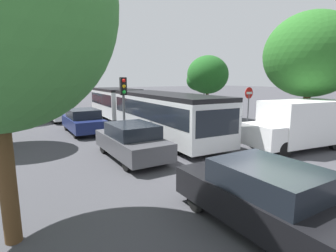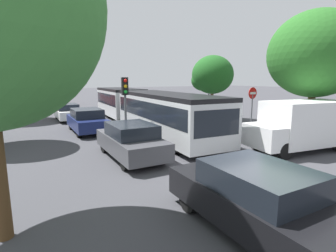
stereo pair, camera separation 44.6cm
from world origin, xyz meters
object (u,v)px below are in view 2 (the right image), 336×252
Objects in this scene: city_bus_rear at (45,95)px; queued_car_navy at (87,120)px; articulated_bus at (142,106)px; queued_car_white at (68,112)px; tree_right_near at (316,55)px; tree_right_mid at (211,76)px; no_entry_sign at (252,103)px; direction_sign_post at (209,89)px; queued_car_black at (255,198)px; traffic_light at (125,95)px; queued_car_graphite at (131,141)px; white_van at (303,124)px.

queued_car_navy is (0.05, -19.08, -0.69)m from city_bus_rear.
articulated_bus is 4.33× the size of queued_car_white.
tree_right_mid is at bearing 89.19° from tree_right_near.
no_entry_sign is at bearing 117.51° from tree_right_near.
queued_car_navy is 1.21× the size of direction_sign_post.
city_bus_rear is 32.11m from queued_car_black.
no_entry_sign is (8.60, -5.62, 1.12)m from queued_car_navy.
articulated_bus is 4.58m from traffic_light.
city_bus_rear is 13.42m from queued_car_white.
no_entry_sign is (8.65, -11.30, 1.19)m from queued_car_white.
direction_sign_post is at bearing 175.27° from tree_right_mid.
queued_car_black is at bearing -10.43° from articulated_bus.
tree_right_mid is (0.12, 8.50, -1.02)m from tree_right_near.
direction_sign_post is at bearing -116.16° from queued_car_white.
white_van is (7.28, -3.09, 0.49)m from queued_car_graphite.
white_van is 8.71m from traffic_light.
tree_right_mid reaches higher than queued_car_navy.
queued_car_navy is at bearing -179.65° from tree_right_mid.
direction_sign_post is (10.07, -5.61, 1.87)m from queued_car_white.
no_entry_sign is at bearing -160.68° from city_bus_rear.
traffic_light is 10.02m from tree_right_mid.
queued_car_black is 16.50m from direction_sign_post.
tree_right_mid reaches higher than white_van.
city_bus_rear is at bearing 118.29° from tree_right_mid.
city_bus_rear is at bearing 2.96° from queued_car_white.
queued_car_black is 11.29m from no_entry_sign.
articulated_bus is at bearing -27.29° from queued_car_graphite.
queued_car_navy is at bearing -8.85° from direction_sign_post.
queued_car_graphite is at bearing 24.52° from direction_sign_post.
queued_car_black is (0.19, -32.10, -0.68)m from city_bus_rear.
queued_car_black is at bearing -176.60° from queued_car_graphite.
queued_car_graphite is at bearing -179.66° from city_bus_rear.
queued_car_white is at bearing -142.25° from articulated_bus.
queued_car_graphite is at bearing -24.86° from articulated_bus.
queued_car_black is 18.70m from queued_car_white.
no_entry_sign is at bearing -80.67° from queued_car_graphite.
white_van is at bearing -110.05° from queued_car_graphite.
traffic_light reaches higher than queued_car_black.
city_bus_rear is 2.63× the size of queued_car_black.
queued_car_navy is at bearing -42.66° from white_van.
direction_sign_post is at bearing -86.60° from queued_car_navy.
tree_right_near is at bearing -145.61° from white_van.
articulated_bus is 3.94× the size of queued_car_navy.
articulated_bus reaches higher than queued_car_graphite.
city_bus_rear reaches higher than queued_car_white.
white_van reaches higher than queued_car_black.
articulated_bus reaches higher than queued_car_navy.
traffic_light is (-6.36, 5.82, 1.26)m from white_van.
articulated_bus is at bearing -12.86° from queued_car_black.
queued_car_navy is 0.84× the size of tree_right_mid.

